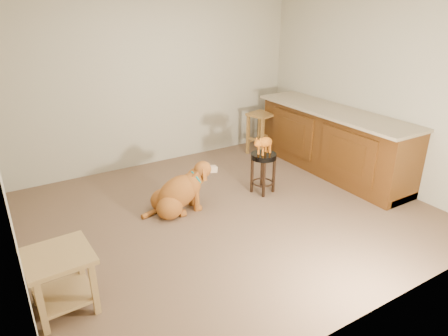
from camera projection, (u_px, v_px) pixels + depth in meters
floor at (229, 213)px, 4.78m from camera, size 4.50×4.00×0.01m
room_shell at (230, 71)px, 4.13m from camera, size 4.54×4.04×2.62m
cabinet_run at (332, 143)px, 5.78m from camera, size 0.70×2.56×0.94m
padded_stool at (263, 165)px, 5.16m from camera, size 0.34×0.34×0.54m
wood_stool at (261, 133)px, 6.51m from camera, size 0.45×0.45×0.68m
side_table at (61, 273)px, 3.17m from camera, size 0.53×0.53×0.53m
golden_retriever at (179, 193)px, 4.74m from camera, size 0.99×0.51×0.63m
tabby_kitten at (264, 143)px, 5.04m from camera, size 0.40×0.23×0.27m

